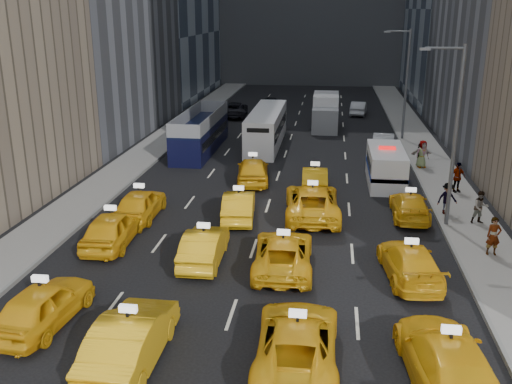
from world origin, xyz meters
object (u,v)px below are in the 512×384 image
nypd_van (386,167)px  pedestrian_0 (494,236)px  double_decker (201,132)px  city_bus (267,128)px  box_truck (326,112)px

nypd_van → pedestrian_0: 11.42m
double_decker → pedestrian_0: size_ratio=6.07×
nypd_van → city_bus: (-8.61, 9.59, 0.31)m
nypd_van → box_truck: bearing=98.4°
city_bus → double_decker: bearing=-148.1°
double_decker → city_bus: (4.83, 2.55, -0.10)m
double_decker → pedestrian_0: 24.77m
nypd_van → city_bus: size_ratio=0.52×
double_decker → box_truck: (9.41, 10.00, -0.01)m
nypd_van → box_truck: (-4.02, 17.04, 0.40)m
box_truck → nypd_van: bearing=-79.8°
nypd_van → double_decker: (-13.44, 7.04, 0.41)m
city_bus → pedestrian_0: city_bus is taller
nypd_van → pedestrian_0: (3.76, -10.78, -0.06)m
city_bus → box_truck: (4.59, 7.45, 0.09)m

